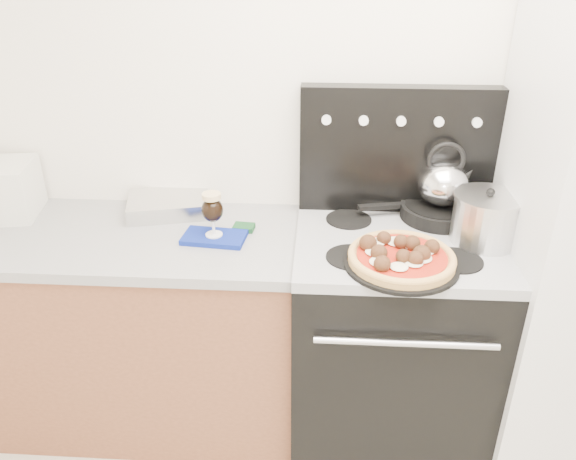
# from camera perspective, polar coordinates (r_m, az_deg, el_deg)

# --- Properties ---
(room_shell) EXTENTS (3.52, 3.01, 2.52)m
(room_shell) POSITION_cam_1_polar(r_m,az_deg,el_deg) (1.19, 13.56, -6.77)
(room_shell) COLOR #BEB59F
(room_shell) RESTS_ON ground
(base_cabinet) EXTENTS (1.45, 0.60, 0.86)m
(base_cabinet) POSITION_cam_1_polar(r_m,az_deg,el_deg) (2.51, -16.19, -9.77)
(base_cabinet) COLOR brown
(base_cabinet) RESTS_ON ground
(countertop) EXTENTS (1.48, 0.63, 0.04)m
(countertop) POSITION_cam_1_polar(r_m,az_deg,el_deg) (2.28, -17.63, -0.66)
(countertop) COLOR #98989A
(countertop) RESTS_ON base_cabinet
(stove_body) EXTENTS (0.76, 0.65, 0.88)m
(stove_body) POSITION_cam_1_polar(r_m,az_deg,el_deg) (2.37, 10.15, -11.19)
(stove_body) COLOR black
(stove_body) RESTS_ON ground
(cooktop) EXTENTS (0.76, 0.65, 0.04)m
(cooktop) POSITION_cam_1_polar(r_m,az_deg,el_deg) (2.12, 11.15, -1.39)
(cooktop) COLOR #ADADB2
(cooktop) RESTS_ON stove_body
(backguard) EXTENTS (0.76, 0.08, 0.50)m
(backguard) POSITION_cam_1_polar(r_m,az_deg,el_deg) (2.27, 10.98, 7.97)
(backguard) COLOR black
(backguard) RESTS_ON cooktop
(foil_sheet) EXTENTS (0.38, 0.31, 0.07)m
(foil_sheet) POSITION_cam_1_polar(r_m,az_deg,el_deg) (2.37, -11.98, 2.57)
(foil_sheet) COLOR white
(foil_sheet) RESTS_ON countertop
(oven_mitt) EXTENTS (0.25, 0.16, 0.02)m
(oven_mitt) POSITION_cam_1_polar(r_m,az_deg,el_deg) (2.12, -7.50, -0.76)
(oven_mitt) COLOR navy
(oven_mitt) RESTS_ON countertop
(beer_glass) EXTENTS (0.10, 0.10, 0.17)m
(beer_glass) POSITION_cam_1_polar(r_m,az_deg,el_deg) (2.08, -7.66, 1.59)
(beer_glass) COLOR black
(beer_glass) RESTS_ON oven_mitt
(pizza_pan) EXTENTS (0.41, 0.41, 0.01)m
(pizza_pan) POSITION_cam_1_polar(r_m,az_deg,el_deg) (1.95, 11.40, -3.34)
(pizza_pan) COLOR black
(pizza_pan) RESTS_ON cooktop
(pizza) EXTENTS (0.43, 0.43, 0.05)m
(pizza) POSITION_cam_1_polar(r_m,az_deg,el_deg) (1.93, 11.48, -2.53)
(pizza) COLOR tan
(pizza) RESTS_ON pizza_pan
(skillet) EXTENTS (0.36, 0.36, 0.05)m
(skillet) POSITION_cam_1_polar(r_m,az_deg,el_deg) (2.30, 15.11, 1.83)
(skillet) COLOR black
(skillet) RESTS_ON cooktop
(tea_kettle) EXTENTS (0.24, 0.24, 0.22)m
(tea_kettle) POSITION_cam_1_polar(r_m,az_deg,el_deg) (2.25, 15.52, 4.96)
(tea_kettle) COLOR silver
(tea_kettle) RESTS_ON skillet
(stock_pot) EXTENTS (0.24, 0.24, 0.17)m
(stock_pot) POSITION_cam_1_polar(r_m,az_deg,el_deg) (2.14, 19.45, 0.98)
(stock_pot) COLOR silver
(stock_pot) RESTS_ON cooktop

